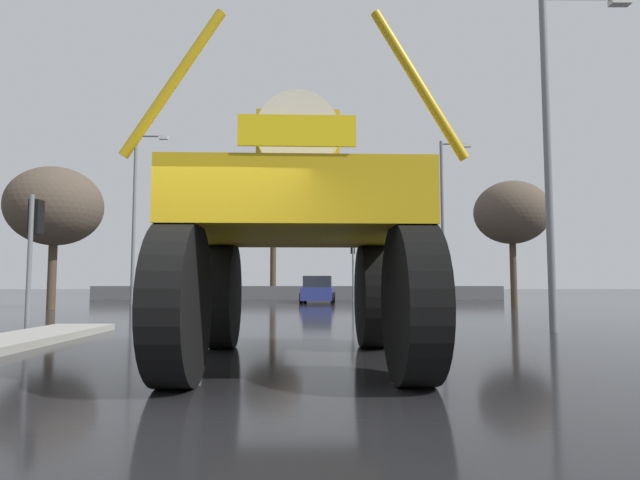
{
  "coord_description": "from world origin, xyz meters",
  "views": [
    {
      "loc": [
        1.33,
        -4.61,
        1.22
      ],
      "look_at": [
        1.39,
        6.71,
        2.1
      ],
      "focal_mm": 29.67,
      "sensor_mm": 36.0,
      "label": 1
    }
  ],
  "objects_px": {
    "bare_tree_left": "(55,207)",
    "streetlight_far_left": "(136,209)",
    "traffic_signal_far_left": "(353,255)",
    "oversize_sprayer": "(298,230)",
    "traffic_signal_near_right": "(430,223)",
    "bare_tree_right": "(512,213)",
    "bare_tree_far_center": "(273,211)",
    "streetlight_far_right": "(444,214)",
    "sedan_ahead": "(318,290)",
    "traffic_signal_near_left": "(34,232)",
    "streetlight_near_right": "(554,138)"
  },
  "relations": [
    {
      "from": "streetlight_far_right",
      "to": "oversize_sprayer",
      "type": "bearing_deg",
      "value": -109.43
    },
    {
      "from": "bare_tree_left",
      "to": "traffic_signal_near_right",
      "type": "bearing_deg",
      "value": -36.13
    },
    {
      "from": "traffic_signal_near_left",
      "to": "traffic_signal_near_right",
      "type": "height_order",
      "value": "traffic_signal_near_right"
    },
    {
      "from": "streetlight_far_right",
      "to": "bare_tree_right",
      "type": "distance_m",
      "value": 4.18
    },
    {
      "from": "traffic_signal_far_left",
      "to": "bare_tree_right",
      "type": "bearing_deg",
      "value": -41.86
    },
    {
      "from": "traffic_signal_far_left",
      "to": "bare_tree_left",
      "type": "relative_size",
      "value": 0.61
    },
    {
      "from": "bare_tree_left",
      "to": "streetlight_near_right",
      "type": "bearing_deg",
      "value": -30.91
    },
    {
      "from": "oversize_sprayer",
      "to": "bare_tree_far_center",
      "type": "relative_size",
      "value": 0.69
    },
    {
      "from": "traffic_signal_near_right",
      "to": "bare_tree_left",
      "type": "height_order",
      "value": "bare_tree_left"
    },
    {
      "from": "traffic_signal_far_left",
      "to": "bare_tree_far_center",
      "type": "bearing_deg",
      "value": 130.67
    },
    {
      "from": "oversize_sprayer",
      "to": "streetlight_far_right",
      "type": "bearing_deg",
      "value": -21.27
    },
    {
      "from": "bare_tree_right",
      "to": "bare_tree_far_center",
      "type": "distance_m",
      "value": 17.86
    },
    {
      "from": "bare_tree_left",
      "to": "streetlight_far_left",
      "type": "bearing_deg",
      "value": 69.68
    },
    {
      "from": "streetlight_near_right",
      "to": "bare_tree_far_center",
      "type": "relative_size",
      "value": 1.05
    },
    {
      "from": "sedan_ahead",
      "to": "streetlight_far_left",
      "type": "bearing_deg",
      "value": 103.95
    },
    {
      "from": "traffic_signal_far_left",
      "to": "streetlight_far_left",
      "type": "xyz_separation_m",
      "value": [
        -11.92,
        -3.25,
        2.31
      ]
    },
    {
      "from": "streetlight_far_right",
      "to": "bare_tree_far_center",
      "type": "distance_m",
      "value": 13.75
    },
    {
      "from": "streetlight_far_right",
      "to": "bare_tree_far_center",
      "type": "bearing_deg",
      "value": 137.51
    },
    {
      "from": "traffic_signal_near_left",
      "to": "streetlight_far_right",
      "type": "distance_m",
      "value": 21.08
    },
    {
      "from": "bare_tree_right",
      "to": "streetlight_far_left",
      "type": "bearing_deg",
      "value": 170.46
    },
    {
      "from": "sedan_ahead",
      "to": "traffic_signal_near_left",
      "type": "height_order",
      "value": "traffic_signal_near_left"
    },
    {
      "from": "streetlight_far_right",
      "to": "bare_tree_right",
      "type": "bearing_deg",
      "value": -54.42
    },
    {
      "from": "bare_tree_far_center",
      "to": "traffic_signal_near_right",
      "type": "bearing_deg",
      "value": -76.7
    },
    {
      "from": "bare_tree_right",
      "to": "oversize_sprayer",
      "type": "bearing_deg",
      "value": -119.41
    },
    {
      "from": "traffic_signal_far_left",
      "to": "bare_tree_far_center",
      "type": "relative_size",
      "value": 0.47
    },
    {
      "from": "traffic_signal_far_left",
      "to": "streetlight_far_right",
      "type": "distance_m",
      "value": 6.09
    },
    {
      "from": "streetlight_far_right",
      "to": "streetlight_far_left",
      "type": "bearing_deg",
      "value": -179.44
    },
    {
      "from": "streetlight_near_right",
      "to": "bare_tree_left",
      "type": "bearing_deg",
      "value": 149.09
    },
    {
      "from": "streetlight_far_left",
      "to": "traffic_signal_far_left",
      "type": "bearing_deg",
      "value": 15.26
    },
    {
      "from": "traffic_signal_far_left",
      "to": "oversize_sprayer",
      "type": "bearing_deg",
      "value": -95.89
    },
    {
      "from": "oversize_sprayer",
      "to": "bare_tree_left",
      "type": "height_order",
      "value": "bare_tree_left"
    },
    {
      "from": "sedan_ahead",
      "to": "traffic_signal_far_left",
      "type": "relative_size",
      "value": 1.1
    },
    {
      "from": "sedan_ahead",
      "to": "streetlight_far_right",
      "type": "height_order",
      "value": "streetlight_far_right"
    },
    {
      "from": "bare_tree_far_center",
      "to": "traffic_signal_near_left",
      "type": "bearing_deg",
      "value": -98.44
    },
    {
      "from": "bare_tree_right",
      "to": "traffic_signal_near_right",
      "type": "bearing_deg",
      "value": -118.11
    },
    {
      "from": "traffic_signal_near_right",
      "to": "bare_tree_right",
      "type": "relative_size",
      "value": 0.6
    },
    {
      "from": "bare_tree_right",
      "to": "bare_tree_far_center",
      "type": "bearing_deg",
      "value": 134.73
    },
    {
      "from": "oversize_sprayer",
      "to": "traffic_signal_near_left",
      "type": "distance_m",
      "value": 8.12
    },
    {
      "from": "traffic_signal_near_right",
      "to": "traffic_signal_far_left",
      "type": "distance_m",
      "value": 18.84
    },
    {
      "from": "traffic_signal_near_left",
      "to": "bare_tree_right",
      "type": "relative_size",
      "value": 0.55
    },
    {
      "from": "traffic_signal_near_right",
      "to": "bare_tree_left",
      "type": "relative_size",
      "value": 0.57
    },
    {
      "from": "streetlight_near_right",
      "to": "oversize_sprayer",
      "type": "bearing_deg",
      "value": -142.26
    },
    {
      "from": "streetlight_far_left",
      "to": "bare_tree_far_center",
      "type": "height_order",
      "value": "streetlight_far_left"
    },
    {
      "from": "sedan_ahead",
      "to": "streetlight_far_left",
      "type": "height_order",
      "value": "streetlight_far_left"
    },
    {
      "from": "bare_tree_left",
      "to": "bare_tree_right",
      "type": "relative_size",
      "value": 1.04
    },
    {
      "from": "traffic_signal_near_right",
      "to": "bare_tree_right",
      "type": "distance_m",
      "value": 14.14
    },
    {
      "from": "oversize_sprayer",
      "to": "streetlight_near_right",
      "type": "xyz_separation_m",
      "value": [
        6.17,
        4.78,
        2.76
      ]
    },
    {
      "from": "traffic_signal_near_right",
      "to": "streetlight_near_right",
      "type": "distance_m",
      "value": 3.78
    },
    {
      "from": "streetlight_far_right",
      "to": "sedan_ahead",
      "type": "bearing_deg",
      "value": 166.14
    },
    {
      "from": "streetlight_near_right",
      "to": "bare_tree_left",
      "type": "relative_size",
      "value": 1.35
    }
  ]
}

